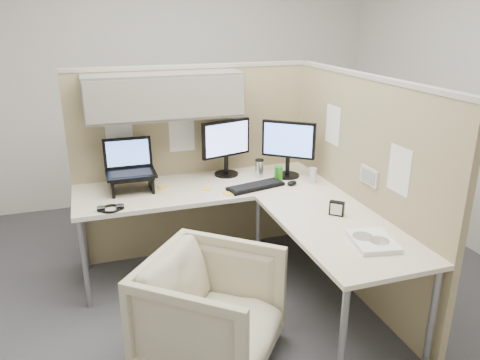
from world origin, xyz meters
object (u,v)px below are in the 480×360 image
object	(u,v)px
office_chair	(211,306)
monitor_left	(226,143)
desk	(249,206)
keyboard	(256,186)

from	to	relation	value
office_chair	monitor_left	xyz separation A→B (m)	(0.48, 1.28, 0.63)
desk	monitor_left	xyz separation A→B (m)	(0.01, 0.60, 0.32)
monitor_left	office_chair	bearing A→B (deg)	-126.32
desk	office_chair	xyz separation A→B (m)	(-0.47, -0.68, -0.31)
desk	office_chair	distance (m)	0.88
desk	keyboard	world-z (taller)	keyboard
office_chair	desk	bearing A→B (deg)	4.81
desk	monitor_left	world-z (taller)	monitor_left
monitor_left	keyboard	distance (m)	0.47
desk	keyboard	distance (m)	0.28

